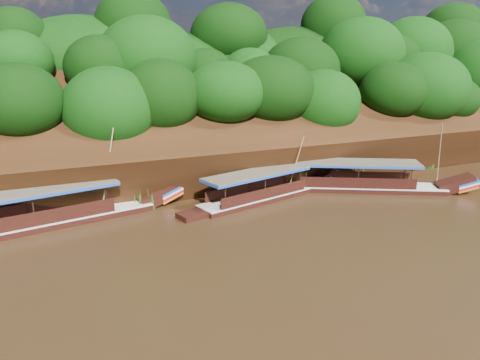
{
  "coord_description": "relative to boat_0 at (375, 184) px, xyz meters",
  "views": [
    {
      "loc": [
        -12.31,
        -22.41,
        11.03
      ],
      "look_at": [
        0.28,
        7.0,
        1.97
      ],
      "focal_mm": 35.0,
      "sensor_mm": 36.0,
      "label": 1
    }
  ],
  "objects": [
    {
      "name": "ground",
      "position": [
        -11.69,
        -6.25,
        -0.54
      ],
      "size": [
        160.0,
        160.0,
        0.0
      ],
      "primitive_type": "plane",
      "color": "black",
      "rests_on": "ground"
    },
    {
      "name": "riverbank",
      "position": [
        -11.7,
        16.48,
        1.35
      ],
      "size": [
        120.0,
        30.06,
        19.4
      ],
      "color": "black",
      "rests_on": "ground"
    },
    {
      "name": "boat_0",
      "position": [
        0.0,
        0.0,
        0.0
      ],
      "size": [
        13.84,
        8.53,
        6.25
      ],
      "rotation": [
        0.0,
        0.0,
        -0.49
      ],
      "color": "black",
      "rests_on": "ground"
    },
    {
      "name": "boat_1",
      "position": [
        -8.51,
        1.61,
        -0.03
      ],
      "size": [
        13.08,
        5.12,
        5.05
      ],
      "rotation": [
        0.0,
        0.0,
        0.26
      ],
      "color": "black",
      "rests_on": "ground"
    },
    {
      "name": "boat_2",
      "position": [
        -23.54,
        2.24,
        0.04
      ],
      "size": [
        16.42,
        5.24,
        6.39
      ],
      "rotation": [
        0.0,
        0.0,
        0.2
      ],
      "color": "black",
      "rests_on": "ground"
    },
    {
      "name": "reeds",
      "position": [
        -15.87,
        3.41,
        0.37
      ],
      "size": [
        50.02,
        2.55,
        2.2
      ],
      "color": "#286318",
      "rests_on": "ground"
    }
  ]
}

